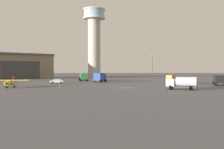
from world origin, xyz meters
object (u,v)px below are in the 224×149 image
(control_tower, at_px, (94,37))
(truck_fuel_tanker_silver, at_px, (183,83))
(truck_flatbed_orange, at_px, (174,80))
(traffic_cone_near_left, at_px, (60,86))
(truck_box_blue, at_px, (100,77))
(traffic_cone_near_right, at_px, (178,85))
(car_white, at_px, (57,81))
(light_post_east, at_px, (152,65))
(truck_fuel_tanker_green, at_px, (83,76))
(airplane_yellow, at_px, (10,82))
(truck_box_black, at_px, (219,80))

(control_tower, height_order, truck_fuel_tanker_silver, control_tower)
(truck_flatbed_orange, height_order, traffic_cone_near_left, truck_flatbed_orange)
(truck_box_blue, bearing_deg, truck_flatbed_orange, -97.56)
(traffic_cone_near_right, bearing_deg, car_white, 155.53)
(traffic_cone_near_left, bearing_deg, truck_flatbed_orange, 23.44)
(car_white, distance_m, traffic_cone_near_right, 37.44)
(traffic_cone_near_left, bearing_deg, light_post_east, 54.10)
(truck_box_blue, xyz_separation_m, truck_fuel_tanker_green, (-6.49, 9.12, -0.03))
(control_tower, distance_m, truck_box_blue, 46.15)
(control_tower, bearing_deg, traffic_cone_near_right, -68.93)
(airplane_yellow, bearing_deg, truck_box_blue, 135.92)
(airplane_yellow, height_order, traffic_cone_near_right, airplane_yellow)
(control_tower, distance_m, traffic_cone_near_right, 72.18)
(airplane_yellow, bearing_deg, truck_fuel_tanker_silver, 75.44)
(truck_flatbed_orange, bearing_deg, truck_fuel_tanker_silver, 116.56)
(truck_fuel_tanker_silver, xyz_separation_m, truck_fuel_tanker_green, (-25.60, 41.92, 0.12))
(traffic_cone_near_right, bearing_deg, truck_flatbed_orange, 81.42)
(truck_fuel_tanker_green, height_order, traffic_cone_near_right, truck_fuel_tanker_green)
(truck_box_blue, xyz_separation_m, traffic_cone_near_right, (20.85, -22.63, -1.39))
(light_post_east, relative_size, traffic_cone_near_right, 13.56)
(truck_box_black, relative_size, car_white, 1.80)
(traffic_cone_near_left, height_order, traffic_cone_near_right, traffic_cone_near_right)
(control_tower, height_order, light_post_east, control_tower)
(truck_fuel_tanker_silver, bearing_deg, airplane_yellow, 19.05)
(truck_box_blue, bearing_deg, traffic_cone_near_left, 179.72)
(truck_flatbed_orange, xyz_separation_m, car_white, (-35.75, 4.39, -0.55))
(control_tower, distance_m, truck_fuel_tanker_silver, 80.64)
(truck_flatbed_orange, height_order, car_white, truck_flatbed_orange)
(light_post_east, bearing_deg, truck_box_blue, -142.96)
(truck_fuel_tanker_green, relative_size, traffic_cone_near_left, 11.80)
(airplane_yellow, xyz_separation_m, traffic_cone_near_left, (12.16, 0.27, -1.00))
(truck_fuel_tanker_silver, bearing_deg, traffic_cone_near_right, -70.37)
(traffic_cone_near_left, relative_size, traffic_cone_near_right, 0.85)
(airplane_yellow, distance_m, truck_fuel_tanker_silver, 41.00)
(airplane_yellow, xyz_separation_m, light_post_east, (41.47, 40.75, 4.51))
(truck_box_black, bearing_deg, truck_fuel_tanker_silver, -29.66)
(traffic_cone_near_right, bearing_deg, truck_fuel_tanker_silver, -99.71)
(control_tower, bearing_deg, light_post_east, -47.87)
(truck_fuel_tanker_green, height_order, traffic_cone_near_left, truck_fuel_tanker_green)
(truck_fuel_tanker_silver, xyz_separation_m, traffic_cone_near_left, (-28.18, 7.59, -1.28))
(truck_box_blue, height_order, truck_fuel_tanker_green, truck_box_blue)
(traffic_cone_near_left, bearing_deg, control_tower, 85.81)
(traffic_cone_near_right, bearing_deg, truck_fuel_tanker_green, 130.73)
(car_white, xyz_separation_m, light_post_east, (33.46, 22.39, 5.07))
(truck_fuel_tanker_green, xyz_separation_m, traffic_cone_near_right, (27.34, -31.75, -1.35))
(truck_fuel_tanker_green, relative_size, traffic_cone_near_right, 10.03)
(airplane_yellow, distance_m, car_white, 20.04)
(traffic_cone_near_left, bearing_deg, truck_box_black, 9.22)
(traffic_cone_near_left, bearing_deg, truck_fuel_tanker_green, 85.69)
(control_tower, height_order, truck_fuel_tanker_green, control_tower)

